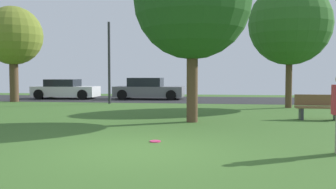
% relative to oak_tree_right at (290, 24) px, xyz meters
% --- Properties ---
extents(ground_plane, '(44.00, 44.00, 0.00)m').
position_rel_oak_tree_right_xyz_m(ground_plane, '(-5.03, -11.00, -4.04)').
color(ground_plane, '#3D6628').
extents(road_strip, '(44.00, 6.40, 0.01)m').
position_rel_oak_tree_right_xyz_m(road_strip, '(-5.03, 5.00, -4.04)').
color(road_strip, '#28282B').
rests_on(road_strip, ground_plane).
extents(oak_tree_right, '(3.95, 3.95, 6.02)m').
position_rel_oak_tree_right_xyz_m(oak_tree_right, '(0.00, 0.00, 0.00)').
color(oak_tree_right, brown).
rests_on(oak_tree_right, ground_plane).
extents(oak_tree_center, '(3.44, 3.44, 5.62)m').
position_rel_oak_tree_right_xyz_m(oak_tree_center, '(-15.42, 1.82, -0.17)').
color(oak_tree_center, brown).
rests_on(oak_tree_center, ground_plane).
extents(maple_tree_near, '(3.99, 3.99, 6.13)m').
position_rel_oak_tree_right_xyz_m(maple_tree_near, '(-4.23, -6.01, 0.08)').
color(maple_tree_near, brown).
rests_on(maple_tree_near, ground_plane).
extents(frisbee_disc, '(0.27, 0.27, 0.03)m').
position_rel_oak_tree_right_xyz_m(frisbee_disc, '(-4.82, -9.89, -4.03)').
color(frisbee_disc, '#EA2D6B').
rests_on(frisbee_disc, ground_plane).
extents(parked_car_white, '(4.24, 1.96, 1.29)m').
position_rel_oak_tree_right_xyz_m(parked_car_white, '(-13.56, 4.84, -3.44)').
color(parked_car_white, white).
rests_on(parked_car_white, ground_plane).
extents(parked_car_grey, '(4.49, 2.04, 1.39)m').
position_rel_oak_tree_right_xyz_m(parked_car_grey, '(-7.99, 5.21, -3.40)').
color(parked_car_grey, slate).
rests_on(parked_car_grey, ground_plane).
extents(park_bench, '(1.60, 0.45, 0.90)m').
position_rel_oak_tree_right_xyz_m(park_bench, '(0.22, -4.75, -3.58)').
color(park_bench, brown).
rests_on(park_bench, ground_plane).
extents(street_lamp_post, '(0.14, 0.14, 4.50)m').
position_rel_oak_tree_right_xyz_m(street_lamp_post, '(-9.39, 1.20, -1.79)').
color(street_lamp_post, '#2D2D33').
rests_on(street_lamp_post, ground_plane).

